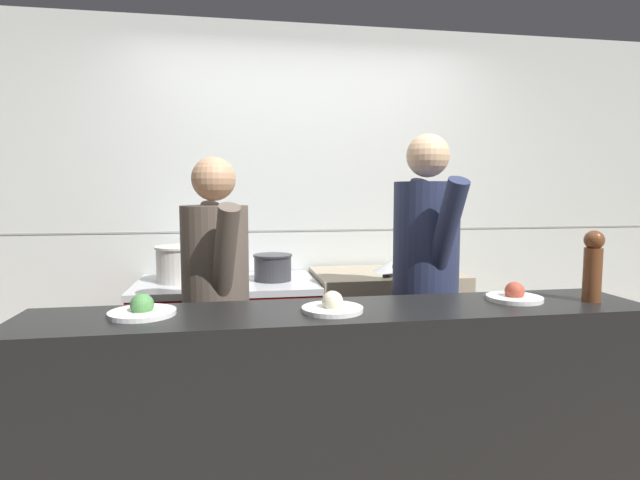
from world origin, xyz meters
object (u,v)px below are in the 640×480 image
object	(u,v)px
stock_pot	(182,263)
mixing_bowl_steel	(395,265)
chefs_knife	(403,275)
chef_head_cook	(216,303)
sauce_pot	(273,267)
oven_range	(228,347)
plated_dish_main	(142,310)
plated_dish_dessert	(514,296)
pepper_mill	(593,264)
chef_sous	(425,278)
plated_dish_appetiser	(332,306)

from	to	relation	value
stock_pot	mixing_bowl_steel	xyz separation A→B (m)	(1.39, -0.06, -0.04)
chefs_knife	chef_head_cook	size ratio (longest dim) A/B	0.23
mixing_bowl_steel	chef_head_cook	distance (m)	1.36
sauce_pot	stock_pot	bearing A→B (deg)	173.44
oven_range	sauce_pot	size ratio (longest dim) A/B	4.51
oven_range	sauce_pot	bearing A→B (deg)	-3.99
mixing_bowl_steel	chef_head_cook	world-z (taller)	chef_head_cook
plated_dish_main	stock_pot	bearing A→B (deg)	89.11
chefs_knife	plated_dish_dessert	world-z (taller)	plated_dish_dessert
stock_pot	chef_head_cook	world-z (taller)	chef_head_cook
pepper_mill	plated_dish_main	bearing A→B (deg)	177.77
stock_pot	chef_head_cook	bearing A→B (deg)	-73.21
sauce_pot	pepper_mill	xyz separation A→B (m)	(1.27, -1.29, 0.17)
chefs_knife	chef_sous	bearing A→B (deg)	-95.21
stock_pot	plated_dish_appetiser	bearing A→B (deg)	-62.26
sauce_pot	pepper_mill	bearing A→B (deg)	-45.45
chef_sous	plated_dish_dessert	bearing A→B (deg)	-77.87
plated_dish_appetiser	pepper_mill	world-z (taller)	pepper_mill
oven_range	plated_dish_dessert	bearing A→B (deg)	-44.67
sauce_pot	plated_dish_appetiser	size ratio (longest dim) A/B	1.04
stock_pot	mixing_bowl_steel	bearing A→B (deg)	-2.46
plated_dish_main	oven_range	bearing A→B (deg)	76.49
chef_head_cook	stock_pot	bearing A→B (deg)	92.18
plated_dish_main	pepper_mill	size ratio (longest dim) A/B	0.82
sauce_pot	plated_dish_appetiser	bearing A→B (deg)	-83.82
mixing_bowl_steel	plated_dish_dessert	distance (m)	1.23
chefs_knife	pepper_mill	bearing A→B (deg)	-68.81
oven_range	stock_pot	bearing A→B (deg)	170.76
oven_range	pepper_mill	bearing A→B (deg)	-40.01
stock_pot	chef_sous	size ratio (longest dim) A/B	0.19
chefs_knife	plated_dish_main	distance (m)	1.78
mixing_bowl_steel	plated_dish_main	bearing A→B (deg)	-138.95
sauce_pot	chef_head_cook	world-z (taller)	chef_head_cook
plated_dish_main	chef_sous	size ratio (longest dim) A/B	0.15
oven_range	sauce_pot	world-z (taller)	sauce_pot
chef_head_cook	chef_sous	size ratio (longest dim) A/B	0.92
pepper_mill	plated_dish_dessert	bearing A→B (deg)	166.29
sauce_pot	plated_dish_dessert	bearing A→B (deg)	-51.74
oven_range	pepper_mill	distance (m)	2.15
plated_dish_dessert	mixing_bowl_steel	bearing A→B (deg)	96.59
plated_dish_main	pepper_mill	xyz separation A→B (m)	(1.86, -0.07, 0.14)
stock_pot	sauce_pot	world-z (taller)	stock_pot
chef_sous	mixing_bowl_steel	bearing A→B (deg)	81.94
oven_range	mixing_bowl_steel	xyz separation A→B (m)	(1.11, -0.01, 0.51)
mixing_bowl_steel	pepper_mill	xyz separation A→B (m)	(0.45, -1.30, 0.18)
oven_range	chefs_knife	world-z (taller)	chefs_knife
chef_head_cook	chef_sous	distance (m)	1.12
oven_range	chef_head_cook	world-z (taller)	chef_head_cook
chefs_knife	pepper_mill	xyz separation A→B (m)	(0.45, -1.15, 0.22)
chefs_knife	plated_dish_appetiser	size ratio (longest dim) A/B	1.53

